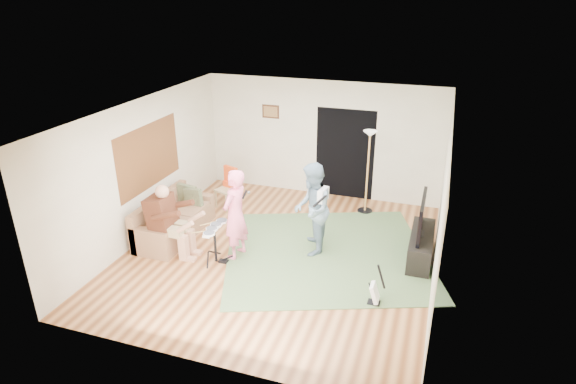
% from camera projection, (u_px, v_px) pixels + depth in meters
% --- Properties ---
extents(floor, '(6.00, 6.00, 0.00)m').
position_uv_depth(floor, '(279.00, 253.00, 8.98)').
color(floor, brown).
rests_on(floor, ground).
extents(walls, '(5.50, 6.00, 2.70)m').
position_uv_depth(walls, '(279.00, 187.00, 8.44)').
color(walls, silver).
rests_on(walls, floor).
extents(ceiling, '(6.00, 6.00, 0.00)m').
position_uv_depth(ceiling, '(278.00, 111.00, 7.91)').
color(ceiling, white).
rests_on(ceiling, walls).
extents(window_blinds, '(0.00, 2.05, 2.05)m').
position_uv_depth(window_blinds, '(149.00, 156.00, 9.33)').
color(window_blinds, brown).
rests_on(window_blinds, walls).
extents(doorway, '(2.10, 0.00, 2.10)m').
position_uv_depth(doorway, '(345.00, 154.00, 11.01)').
color(doorway, black).
rests_on(doorway, walls).
extents(picture_frame, '(0.42, 0.03, 0.32)m').
position_uv_depth(picture_frame, '(271.00, 112.00, 11.20)').
color(picture_frame, '#3F2314').
rests_on(picture_frame, walls).
extents(area_rug, '(4.62, 4.47, 0.02)m').
position_uv_depth(area_rug, '(326.00, 253.00, 8.97)').
color(area_rug, '#4B673F').
rests_on(area_rug, floor).
extents(sofa, '(0.80, 1.93, 0.78)m').
position_uv_depth(sofa, '(172.00, 223.00, 9.57)').
color(sofa, '#906748').
rests_on(sofa, floor).
extents(drummer, '(0.88, 0.49, 1.36)m').
position_uv_depth(drummer, '(171.00, 228.00, 8.77)').
color(drummer, '#4E2516').
rests_on(drummer, sofa).
extents(drum_kit, '(0.40, 0.71, 0.73)m').
position_uv_depth(drum_kit, '(215.00, 246.00, 8.60)').
color(drum_kit, black).
rests_on(drum_kit, floor).
extents(singer, '(0.49, 0.67, 1.69)m').
position_uv_depth(singer, '(235.00, 215.00, 8.57)').
color(singer, pink).
rests_on(singer, floor).
extents(microphone, '(0.06, 0.06, 0.24)m').
position_uv_depth(microphone, '(245.00, 195.00, 8.34)').
color(microphone, black).
rests_on(microphone, singer).
extents(guitarist, '(0.84, 0.98, 1.73)m').
position_uv_depth(guitarist, '(312.00, 209.00, 8.72)').
color(guitarist, slate).
rests_on(guitarist, floor).
extents(guitar_held, '(0.22, 0.61, 0.26)m').
position_uv_depth(guitar_held, '(323.00, 195.00, 8.54)').
color(guitar_held, silver).
rests_on(guitar_held, guitarist).
extents(guitar_spare, '(0.26, 0.23, 0.71)m').
position_uv_depth(guitar_spare, '(375.00, 293.00, 7.48)').
color(guitar_spare, black).
rests_on(guitar_spare, floor).
extents(torchiere_lamp, '(0.33, 0.33, 1.84)m').
position_uv_depth(torchiere_lamp, '(369.00, 157.00, 10.15)').
color(torchiere_lamp, black).
rests_on(torchiere_lamp, floor).
extents(dining_chair, '(0.50, 0.52, 0.91)m').
position_uv_depth(dining_chair, '(227.00, 193.00, 10.77)').
color(dining_chair, tan).
rests_on(dining_chair, floor).
extents(tv_cabinet, '(0.40, 1.40, 0.50)m').
position_uv_depth(tv_cabinet, '(421.00, 246.00, 8.73)').
color(tv_cabinet, black).
rests_on(tv_cabinet, floor).
extents(television, '(0.06, 1.15, 0.68)m').
position_uv_depth(television, '(422.00, 216.00, 8.50)').
color(television, black).
rests_on(television, tv_cabinet).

